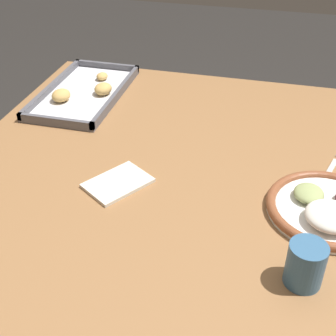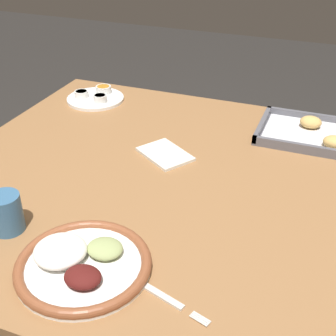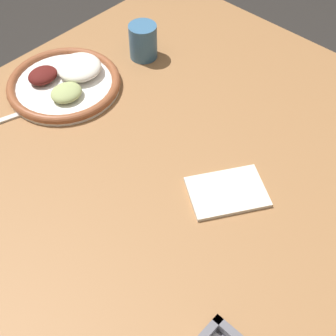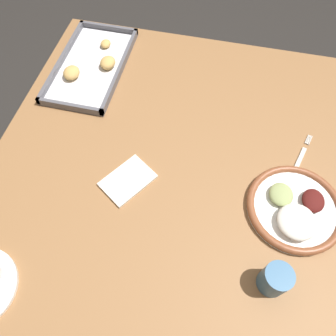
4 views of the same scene
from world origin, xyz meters
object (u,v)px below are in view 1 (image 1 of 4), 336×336
at_px(dinner_plate, 328,209).
at_px(baking_tray, 84,92).
at_px(fork, 330,171).
at_px(drinking_cup, 305,265).
at_px(napkin, 118,183).

height_order(dinner_plate, baking_tray, dinner_plate).
height_order(fork, baking_tray, baking_tray).
xyz_separation_m(drinking_cup, napkin, (0.19, 0.40, -0.04)).
relative_size(dinner_plate, napkin, 1.49).
distance_m(drinking_cup, napkin, 0.44).
xyz_separation_m(baking_tray, drinking_cup, (-0.58, -0.65, 0.03)).
bearing_deg(fork, drinking_cup, -171.74).
distance_m(dinner_plate, napkin, 0.45).
bearing_deg(dinner_plate, baking_tray, 60.98).
xyz_separation_m(dinner_plate, fork, (0.15, -0.01, -0.01)).
bearing_deg(drinking_cup, dinner_plate, -13.52).
xyz_separation_m(dinner_plate, baking_tray, (0.39, 0.69, -0.00)).
relative_size(baking_tray, drinking_cup, 4.84).
bearing_deg(baking_tray, napkin, -148.20).
bearing_deg(napkin, baking_tray, 31.80).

